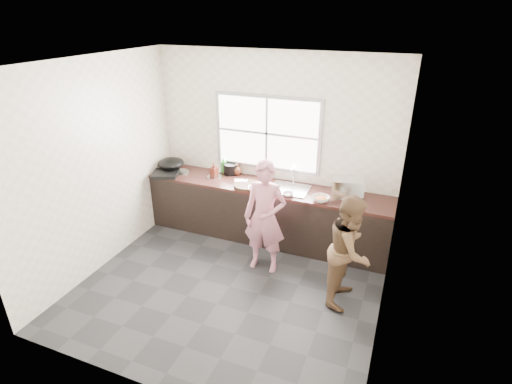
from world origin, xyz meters
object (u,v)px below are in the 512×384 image
at_px(wok, 171,163).
at_px(dish_rack, 347,189).
at_px(bowl_mince, 255,189).
at_px(glass_jar, 212,171).
at_px(bottle_green, 224,165).
at_px(burner, 165,174).
at_px(woman, 265,221).
at_px(plate_food, 216,171).
at_px(pot_lid_left, 181,172).
at_px(bowl_held, 288,194).
at_px(bottle_brown_tall, 214,170).
at_px(bowl_crabs, 321,199).
at_px(person_side, 350,250).
at_px(black_pot, 231,169).
at_px(bottle_brown_short, 237,170).
at_px(pot_lid_right, 215,177).
at_px(cutting_board, 247,185).

height_order(wok, dish_rack, dish_rack).
bearing_deg(bowl_mince, glass_jar, 158.30).
bearing_deg(bottle_green, burner, -150.74).
xyz_separation_m(woman, plate_food, (-1.18, 0.96, 0.16)).
relative_size(glass_jar, pot_lid_left, 0.32).
bearing_deg(bowl_held, dish_rack, 12.82).
distance_m(bottle_green, bottle_brown_tall, 0.21).
xyz_separation_m(bottle_brown_tall, pot_lid_left, (-0.56, -0.05, -0.09)).
bearing_deg(bowl_held, bowl_crabs, 0.00).
relative_size(person_side, black_pot, 6.02).
height_order(bottle_green, burner, bottle_green).
bearing_deg(plate_food, bottle_green, 0.00).
bearing_deg(black_pot, bowl_crabs, -16.14).
bearing_deg(woman, pot_lid_left, 154.39).
height_order(person_side, bowl_mince, person_side).
xyz_separation_m(bowl_held, bottle_brown_short, (-0.96, 0.44, 0.05)).
bearing_deg(pot_lid_left, wok, -177.66).
xyz_separation_m(bowl_crabs, wok, (-2.42, 0.19, 0.11)).
xyz_separation_m(plate_food, bottle_brown_short, (0.36, 0.00, 0.07)).
xyz_separation_m(bowl_crabs, glass_jar, (-1.80, 0.34, 0.01)).
bearing_deg(pot_lid_left, person_side, -18.64).
height_order(burner, pot_lid_left, burner).
bearing_deg(pot_lid_left, woman, -22.98).
xyz_separation_m(bowl_mince, bottle_brown_short, (-0.47, 0.44, 0.06)).
bearing_deg(wok, pot_lid_right, 2.92).
bearing_deg(dish_rack, bowl_held, 177.39).
xyz_separation_m(woman, burner, (-1.82, 0.52, 0.18)).
bearing_deg(woman, bowl_mince, 121.11).
xyz_separation_m(bottle_green, dish_rack, (1.94, -0.27, 0.02)).
distance_m(bowl_mince, black_pot, 0.73).
distance_m(bowl_crabs, burner, 2.42).
height_order(person_side, bowl_held, person_side).
relative_size(bowl_held, plate_food, 0.95).
bearing_deg(wok, burner, -89.36).
height_order(woman, bowl_crabs, woman).
bearing_deg(glass_jar, bottle_brown_tall, -47.56).
distance_m(bowl_mince, bowl_held, 0.49).
relative_size(woman, plate_food, 7.31).
bearing_deg(dish_rack, bowl_crabs, -165.50).
bearing_deg(wok, cutting_board, -4.58).
height_order(bowl_crabs, glass_jar, glass_jar).
bearing_deg(bottle_brown_short, pot_lid_right, -142.17).
distance_m(bowl_crabs, bottle_green, 1.70).
xyz_separation_m(bottle_brown_short, dish_rack, (1.71, -0.27, 0.07)).
distance_m(bottle_green, burner, 0.90).
bearing_deg(pot_lid_right, bottle_green, 76.91).
height_order(bowl_held, pot_lid_right, bowl_held).
relative_size(bowl_crabs, wok, 0.46).
bearing_deg(bottle_brown_short, woman, -49.50).
xyz_separation_m(bowl_mince, burner, (-1.48, 0.00, 0.00)).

